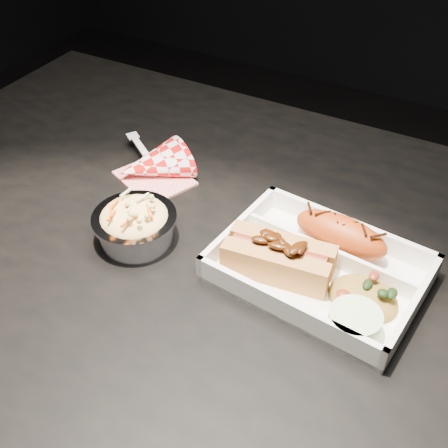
{
  "coord_description": "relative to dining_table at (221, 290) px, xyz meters",
  "views": [
    {
      "loc": [
        0.27,
        -0.49,
        1.27
      ],
      "look_at": [
        0.02,
        -0.02,
        0.81
      ],
      "focal_mm": 45.0,
      "sensor_mm": 36.0,
      "label": 1
    }
  ],
  "objects": [
    {
      "name": "food_tray",
      "position": [
        0.14,
        0.01,
        0.1
      ],
      "size": [
        0.27,
        0.21,
        0.04
      ],
      "rotation": [
        0.0,
        0.0,
        -0.11
      ],
      "color": "white",
      "rests_on": "dining_table"
    },
    {
      "name": "napkin_fork",
      "position": [
        -0.17,
        0.09,
        0.11
      ],
      "size": [
        0.16,
        0.15,
        0.1
      ],
      "rotation": [
        0.0,
        0.0,
        -0.61
      ],
      "color": "red",
      "rests_on": "dining_table"
    },
    {
      "name": "fried_rice_mound",
      "position": [
        0.2,
        -0.01,
        0.11
      ],
      "size": [
        0.09,
        0.08,
        0.03
      ],
      "primitive_type": "ellipsoid",
      "rotation": [
        0.0,
        0.0,
        -0.11
      ],
      "color": "olive",
      "rests_on": "food_tray"
    },
    {
      "name": "foil_coleslaw_cup",
      "position": [
        -0.11,
        -0.05,
        0.12
      ],
      "size": [
        0.11,
        0.11,
        0.07
      ],
      "color": "silver",
      "rests_on": "dining_table"
    },
    {
      "name": "fried_pastry",
      "position": [
        0.14,
        0.06,
        0.12
      ],
      "size": [
        0.13,
        0.06,
        0.05
      ],
      "primitive_type": "ellipsoid",
      "rotation": [
        0.0,
        0.0,
        -0.11
      ],
      "color": "#AB3E11",
      "rests_on": "food_tray"
    },
    {
      "name": "dining_table",
      "position": [
        0.0,
        0.0,
        0.0
      ],
      "size": [
        1.2,
        0.8,
        0.75
      ],
      "color": "black",
      "rests_on": "ground"
    },
    {
      "name": "hotdog",
      "position": [
        0.09,
        -0.02,
        0.12
      ],
      "size": [
        0.14,
        0.07,
        0.06
      ],
      "rotation": [
        0.0,
        0.0,
        0.12
      ],
      "color": "#BD7F40",
      "rests_on": "food_tray"
    },
    {
      "name": "cupcake_liner",
      "position": [
        0.21,
        -0.06,
        0.11
      ],
      "size": [
        0.06,
        0.06,
        0.03
      ],
      "primitive_type": "cylinder",
      "color": "beige",
      "rests_on": "food_tray"
    }
  ]
}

